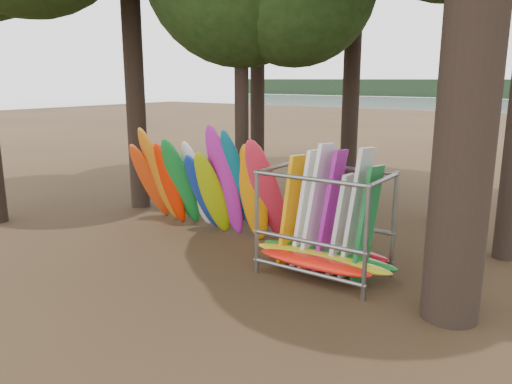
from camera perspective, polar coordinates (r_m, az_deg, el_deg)
The scene contains 3 objects.
ground at distance 11.68m, azimuth -4.30°, elevation -8.06°, with size 120.00×120.00×0.00m, color #47331E.
kayak_row at distance 13.49m, azimuth -5.67°, elevation 0.68°, with size 5.00×2.04×3.19m.
storage_rack at distance 10.76m, azimuth 7.87°, elevation -4.02°, with size 3.22×1.53×2.86m.
Camera 1 is at (6.92, -8.44, 4.16)m, focal length 35.00 mm.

